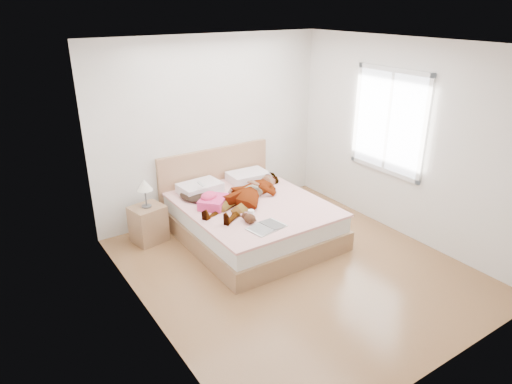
# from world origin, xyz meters

# --- Properties ---
(ground) EXTENTS (4.00, 4.00, 0.00)m
(ground) POSITION_xyz_m (0.00, 0.00, 0.00)
(ground) COLOR #55371A
(ground) RESTS_ON ground
(woman) EXTENTS (1.76, 1.35, 0.23)m
(woman) POSITION_xyz_m (0.02, 1.08, 0.62)
(woman) COLOR white
(woman) RESTS_ON bed
(hair) EXTENTS (0.42, 0.51, 0.07)m
(hair) POSITION_xyz_m (-0.55, 1.53, 0.55)
(hair) COLOR black
(hair) RESTS_ON bed
(phone) EXTENTS (0.09, 0.11, 0.06)m
(phone) POSITION_xyz_m (-0.48, 1.48, 0.71)
(phone) COLOR silver
(phone) RESTS_ON bed
(room_shell) EXTENTS (4.00, 4.00, 4.00)m
(room_shell) POSITION_xyz_m (1.77, 0.30, 1.50)
(room_shell) COLOR white
(room_shell) RESTS_ON ground
(bed) EXTENTS (1.80, 2.08, 1.00)m
(bed) POSITION_xyz_m (0.00, 1.04, 0.28)
(bed) COLOR brown
(bed) RESTS_ON ground
(towel) EXTENTS (0.50, 0.49, 0.20)m
(towel) POSITION_xyz_m (-0.49, 1.14, 0.59)
(towel) COLOR #F24173
(towel) RESTS_ON bed
(magazine) EXTENTS (0.48, 0.35, 0.03)m
(magazine) POSITION_xyz_m (-0.25, 0.24, 0.52)
(magazine) COLOR white
(magazine) RESTS_ON bed
(coffee_mug) EXTENTS (0.12, 0.09, 0.09)m
(coffee_mug) POSITION_xyz_m (-0.24, 0.60, 0.55)
(coffee_mug) COLOR white
(coffee_mug) RESTS_ON bed
(plush_toy) EXTENTS (0.16, 0.22, 0.12)m
(plush_toy) POSITION_xyz_m (-0.35, 0.48, 0.57)
(plush_toy) COLOR #33130E
(plush_toy) RESTS_ON bed
(nightstand) EXTENTS (0.47, 0.44, 0.89)m
(nightstand) POSITION_xyz_m (-1.21, 1.62, 0.29)
(nightstand) COLOR brown
(nightstand) RESTS_ON ground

